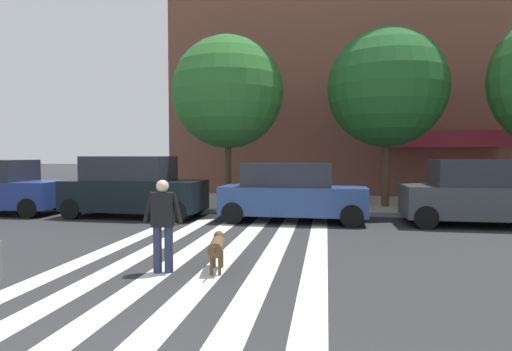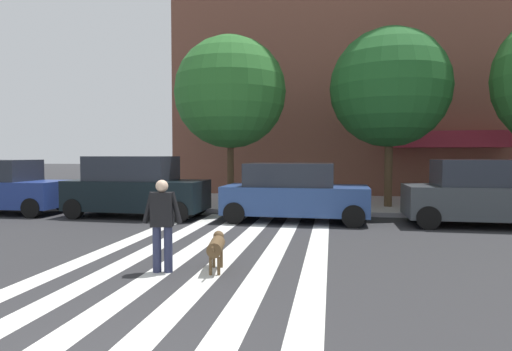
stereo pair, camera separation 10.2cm
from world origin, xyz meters
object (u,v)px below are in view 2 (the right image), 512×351
parked_car_fourth_in_line (481,195)px  pedestrian_bystander (472,184)px  street_tree_middle (390,88)px  dog_on_leash (216,246)px  pedestrian_dog_walker (162,220)px  parked_car_third_in_line (294,193)px  street_tree_nearest (230,93)px  parked_car_behind_first (136,187)px  parked_car_near_curb (4,188)px

parked_car_fourth_in_line → pedestrian_bystander: (0.46, 2.35, 0.15)m
street_tree_middle → dog_on_leash: (-4.10, -9.19, -4.10)m
street_tree_middle → pedestrian_dog_walker: (-5.01, -9.47, -3.61)m
parked_car_fourth_in_line → parked_car_third_in_line: bearing=180.0°
street_tree_nearest → street_tree_middle: (5.92, 0.49, 0.09)m
parked_car_fourth_in_line → parked_car_behind_first: bearing=180.0°
parked_car_fourth_in_line → pedestrian_bystander: parked_car_fourth_in_line is taller
parked_car_near_curb → parked_car_third_in_line: parked_car_near_curb is taller
parked_car_near_curb → pedestrian_dog_walker: (8.51, -6.25, 0.02)m
street_tree_nearest → pedestrian_bystander: 9.22m
pedestrian_bystander → parked_car_third_in_line: bearing=-158.2°
parked_car_behind_first → street_tree_nearest: size_ratio=0.72×
street_tree_nearest → pedestrian_bystander: (8.57, -0.37, -3.37)m
pedestrian_dog_walker → pedestrian_bystander: size_ratio=1.00×
parked_car_behind_first → parked_car_fourth_in_line: bearing=-0.0°
parked_car_fourth_in_line → pedestrian_bystander: size_ratio=2.61×
dog_on_leash → pedestrian_bystander: pedestrian_bystander is taller
dog_on_leash → street_tree_nearest: bearing=101.8°
parked_car_near_curb → street_tree_middle: 14.36m
parked_car_near_curb → parked_car_fourth_in_line: parked_car_fourth_in_line is taller
parked_car_fourth_in_line → street_tree_middle: 5.31m
parked_car_third_in_line → street_tree_nearest: (-2.68, 2.72, 3.55)m
pedestrian_dog_walker → dog_on_leash: pedestrian_dog_walker is taller
street_tree_nearest → dog_on_leash: street_tree_nearest is taller
parked_car_near_curb → dog_on_leash: 11.16m
parked_car_third_in_line → street_tree_nearest: size_ratio=0.70×
parked_car_fourth_in_line → pedestrian_bystander: bearing=78.9°
parked_car_near_curb → street_tree_nearest: size_ratio=0.67×
parked_car_near_curb → street_tree_nearest: (7.60, 2.72, 3.54)m
pedestrian_dog_walker → dog_on_leash: 1.06m
parked_car_near_curb → dog_on_leash: size_ratio=3.83×
parked_car_behind_first → parked_car_fourth_in_line: size_ratio=1.08×
street_tree_nearest → pedestrian_bystander: size_ratio=3.93×
street_tree_middle → pedestrian_bystander: size_ratio=4.01×
street_tree_middle → pedestrian_dog_walker: street_tree_middle is taller
parked_car_third_in_line → parked_car_fourth_in_line: parked_car_fourth_in_line is taller
parked_car_third_in_line → parked_car_fourth_in_line: 5.42m
parked_car_behind_first → parked_car_near_curb: bearing=-180.0°
parked_car_behind_first → pedestrian_dog_walker: (3.51, -6.25, -0.06)m
parked_car_third_in_line → pedestrian_bystander: parked_car_third_in_line is taller
parked_car_behind_first → dog_on_leash: parked_car_behind_first is taller
street_tree_middle → street_tree_nearest: bearing=-175.2°
parked_car_near_curb → parked_car_fourth_in_line: bearing=0.0°
street_tree_nearest → pedestrian_dog_walker: size_ratio=3.93×
pedestrian_dog_walker → parked_car_third_in_line: bearing=74.2°
street_tree_nearest → street_tree_middle: street_tree_middle is taller
parked_car_third_in_line → street_tree_middle: (3.24, 3.22, 3.64)m
parked_car_third_in_line → dog_on_leash: bearing=-98.3°
parked_car_behind_first → dog_on_leash: 7.45m
parked_car_fourth_in_line → street_tree_nearest: 9.25m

